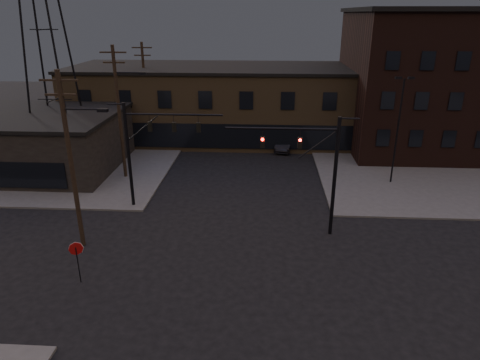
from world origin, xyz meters
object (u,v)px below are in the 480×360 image
traffic_signal_near (318,164)px  stop_sign (77,253)px  parked_car_lot_a (381,147)px  parked_car_lot_b (407,142)px  car_crossing (285,143)px  traffic_signal_far (145,144)px

traffic_signal_near → stop_sign: size_ratio=3.23×
parked_car_lot_a → parked_car_lot_b: 4.34m
car_crossing → parked_car_lot_a: bearing=3.9°
stop_sign → parked_car_lot_b: 36.80m
parked_car_lot_b → car_crossing: 13.34m
traffic_signal_far → parked_car_lot_a: (20.72, 13.94, -4.14)m
traffic_signal_far → stop_sign: (-1.28, -9.99, -3.17)m
parked_car_lot_b → car_crossing: (-13.28, -1.28, -0.04)m
parked_car_lot_a → stop_sign: bearing=142.8°
traffic_signal_far → parked_car_lot_b: size_ratio=1.81×
car_crossing → parked_car_lot_b: bearing=17.2°
stop_sign → car_crossing: size_ratio=0.55×
traffic_signal_near → parked_car_lot_b: traffic_signal_near is taller
traffic_signal_near → parked_car_lot_a: 19.89m
parked_car_lot_b → parked_car_lot_a: bearing=151.1°
stop_sign → parked_car_lot_b: (25.44, 26.56, -1.05)m
stop_sign → parked_car_lot_a: bearing=47.4°
traffic_signal_far → car_crossing: 19.25m
traffic_signal_near → traffic_signal_far: 12.57m
parked_car_lot_a → parked_car_lot_b: parked_car_lot_a is taller
parked_car_lot_a → car_crossing: 9.93m
traffic_signal_far → car_crossing: traffic_signal_far is taller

